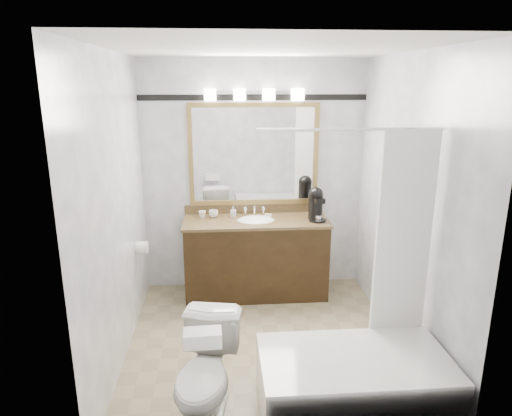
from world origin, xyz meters
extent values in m
cube|color=gray|center=(0.00, 0.00, -0.01)|extent=(2.40, 2.60, 0.01)
cube|color=white|center=(0.00, 0.00, 2.50)|extent=(2.40, 2.60, 0.01)
cube|color=white|center=(0.00, 1.30, 1.25)|extent=(2.40, 0.01, 2.50)
cube|color=white|center=(0.00, -1.30, 1.25)|extent=(2.40, 0.01, 2.50)
cube|color=white|center=(-1.20, 0.00, 1.25)|extent=(0.01, 2.60, 2.50)
cube|color=white|center=(1.20, 0.00, 1.25)|extent=(0.01, 2.60, 2.50)
cube|color=black|center=(0.00, 1.01, 0.41)|extent=(1.50, 0.55, 0.82)
cube|color=olive|center=(0.00, 1.01, 0.83)|extent=(1.53, 0.58, 0.03)
cube|color=olive|center=(0.00, 1.29, 0.90)|extent=(1.53, 0.03, 0.10)
ellipsoid|color=white|center=(0.00, 1.01, 0.82)|extent=(0.44, 0.34, 0.14)
cube|color=olive|center=(0.00, 1.28, 2.02)|extent=(1.40, 0.04, 0.05)
cube|color=olive|center=(0.00, 1.28, 0.97)|extent=(1.40, 0.04, 0.05)
cube|color=olive|center=(-0.68, 1.28, 1.50)|extent=(0.05, 0.04, 1.00)
cube|color=olive|center=(0.68, 1.28, 1.50)|extent=(0.05, 0.04, 1.00)
cube|color=white|center=(0.00, 1.29, 1.50)|extent=(1.30, 0.01, 1.00)
cube|color=silver|center=(0.00, 1.27, 2.15)|extent=(0.90, 0.05, 0.03)
cube|color=white|center=(-0.45, 1.22, 2.13)|extent=(0.12, 0.12, 0.12)
cube|color=white|center=(-0.15, 1.22, 2.13)|extent=(0.12, 0.12, 0.12)
cube|color=white|center=(0.15, 1.22, 2.13)|extent=(0.12, 0.12, 0.12)
cube|color=white|center=(0.45, 1.22, 2.13)|extent=(0.12, 0.12, 0.12)
cube|color=black|center=(0.00, 1.29, 2.10)|extent=(2.40, 0.01, 0.06)
cube|color=white|center=(0.53, -0.92, 0.23)|extent=(1.30, 0.72, 0.45)
cylinder|color=silver|center=(0.53, -0.54, 1.95)|extent=(1.30, 0.02, 0.02)
cube|color=white|center=(0.95, -0.55, 1.18)|extent=(0.40, 0.04, 1.55)
cylinder|color=white|center=(-1.14, 0.66, 0.70)|extent=(0.11, 0.12, 0.12)
imported|color=white|center=(-0.49, -0.92, 0.36)|extent=(0.52, 0.77, 0.72)
cube|color=white|center=(-0.49, -1.12, 0.77)|extent=(0.24, 0.14, 0.09)
cylinder|color=black|center=(0.64, 0.92, 0.86)|extent=(0.18, 0.18, 0.02)
cylinder|color=black|center=(0.63, 0.98, 0.99)|extent=(0.15, 0.15, 0.26)
sphere|color=black|center=(0.63, 0.98, 1.12)|extent=(0.16, 0.16, 0.16)
cube|color=black|center=(0.64, 0.90, 1.08)|extent=(0.12, 0.12, 0.05)
cylinder|color=silver|center=(0.64, 0.90, 0.89)|extent=(0.06, 0.06, 0.06)
imported|color=white|center=(-0.45, 1.15, 0.89)|extent=(0.11, 0.11, 0.08)
imported|color=white|center=(-0.57, 1.14, 0.89)|extent=(0.08, 0.08, 0.07)
imported|color=white|center=(-0.23, 1.15, 0.91)|extent=(0.07, 0.07, 0.12)
cube|color=beige|center=(0.14, 1.13, 0.86)|extent=(0.09, 0.07, 0.02)
camera|label=1|loc=(-0.36, -3.58, 2.27)|focal=32.00mm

